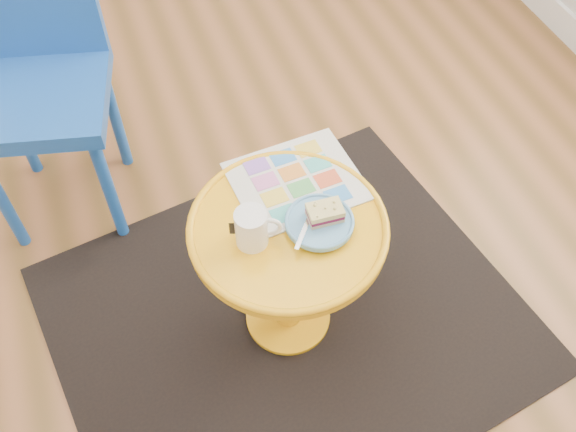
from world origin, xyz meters
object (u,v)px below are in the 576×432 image
object	(u,v)px
side_table	(288,256)
mug	(252,227)
chair	(34,66)
newspaper	(297,181)
plate	(319,222)

from	to	relation	value
side_table	mug	distance (m)	0.20
chair	mug	xyz separation A→B (m)	(0.40, -0.75, -0.00)
newspaper	chair	bearing A→B (deg)	128.32
side_table	chair	world-z (taller)	chair
newspaper	plate	bearing A→B (deg)	-93.79
plate	mug	bearing A→B (deg)	174.43
side_table	plate	size ratio (longest dim) A/B	2.94
side_table	plate	bearing A→B (deg)	-21.81
newspaper	plate	world-z (taller)	plate
side_table	plate	world-z (taller)	plate
chair	plate	distance (m)	0.95
newspaper	plate	distance (m)	0.15
side_table	newspaper	size ratio (longest dim) A/B	1.55
mug	plate	distance (m)	0.17
side_table	plate	distance (m)	0.16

